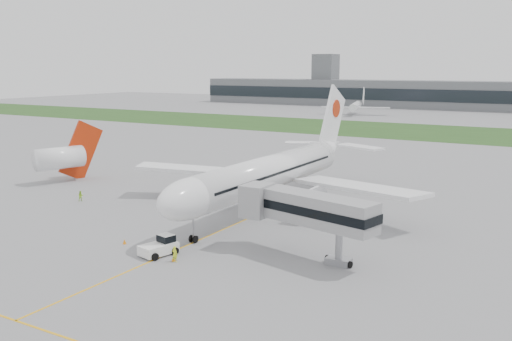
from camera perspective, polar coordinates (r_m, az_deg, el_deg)
The scene contains 14 objects.
ground at distance 81.94m, azimuth -0.01°, elevation -4.48°, with size 600.00×600.00×0.00m, color gray.
apron_markings at distance 77.81m, azimuth -1.87°, elevation -5.29°, with size 70.00×70.00×0.04m, color #F3AB15, non-canonical shape.
grass_strip at distance 193.74m, azimuth 18.22°, elevation 3.60°, with size 600.00×50.00×0.02m, color #24451A.
terminal_building at distance 301.28m, azimuth 22.78°, elevation 6.87°, with size 320.00×22.30×14.00m.
control_tower at distance 327.98m, azimuth 6.90°, elevation 6.58°, with size 12.00×12.00×56.00m, color slate, non-canonical shape.
airliner at distance 84.85m, azimuth 1.65°, elevation -0.05°, with size 48.13×53.95×17.88m.
pushback_tug at distance 65.87m, azimuth -9.53°, elevation -7.45°, with size 3.63×4.64×2.15m.
jet_bridge at distance 62.89m, azimuth 4.79°, elevation -3.80°, with size 16.67×6.89×7.60m.
safety_cone_left at distance 70.63m, azimuth -13.02°, elevation -6.94°, with size 0.44×0.44×0.61m, color orange.
safety_cone_right at distance 63.66m, azimuth -8.25°, elevation -8.70°, with size 0.44×0.44×0.60m, color orange.
ground_crew_near at distance 63.20m, azimuth -8.12°, elevation -8.27°, with size 0.65×0.43×1.79m, color #DFF428.
ground_crew_far at distance 94.27m, azimuth -17.12°, elevation -2.46°, with size 0.81×0.63×1.67m, color #9BDF25.
neighbor_aircraft at distance 110.58m, azimuth -18.78°, elevation 1.29°, with size 6.41×14.48×11.69m.
distant_aircraft_left at distance 257.96m, azimuth 9.89°, elevation 5.51°, with size 29.90×26.39×11.43m, color white, non-canonical shape.
Camera 1 is at (39.92, -68.42, 20.93)m, focal length 40.00 mm.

